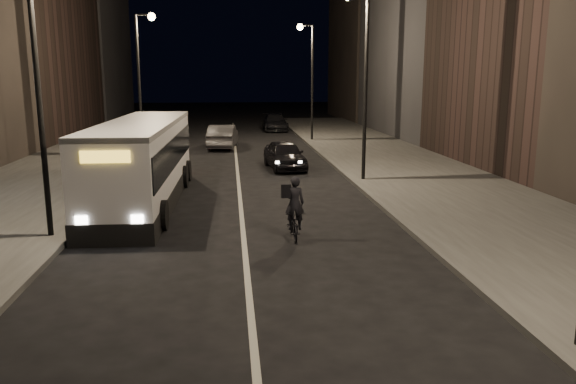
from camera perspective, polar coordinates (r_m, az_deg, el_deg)
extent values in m
plane|color=black|center=(13.27, -4.11, -9.12)|extent=(180.00, 180.00, 0.00)
cube|color=#393937|center=(28.22, 12.42, 2.01)|extent=(7.00, 70.00, 0.16)
cube|color=#393937|center=(28.01, -22.77, 1.29)|extent=(7.00, 70.00, 0.16)
cylinder|color=black|center=(25.12, 7.89, 10.36)|extent=(0.16, 0.16, 8.00)
cylinder|color=black|center=(40.84, 2.48, 10.95)|extent=(0.16, 0.16, 8.00)
cube|color=black|center=(40.91, 1.88, 16.56)|extent=(0.90, 0.08, 0.08)
sphere|color=#FFD18C|center=(40.85, 1.23, 16.43)|extent=(0.44, 0.44, 0.44)
cylinder|color=black|center=(17.23, -24.00, 8.89)|extent=(0.16, 0.16, 8.00)
cylinder|color=black|center=(34.80, -14.87, 10.44)|extent=(0.16, 0.16, 8.00)
cube|color=black|center=(34.90, -14.47, 17.05)|extent=(0.90, 0.08, 0.08)
sphere|color=#FFD18C|center=(34.83, -13.70, 16.93)|extent=(0.44, 0.44, 0.44)
cube|color=white|center=(21.68, -14.52, 2.88)|extent=(2.61, 11.44, 3.04)
cube|color=black|center=(21.63, -14.58, 4.00)|extent=(2.68, 11.06, 1.09)
cube|color=white|center=(21.52, -14.72, 6.76)|extent=(2.63, 11.44, 0.17)
cube|color=gold|center=(16.01, -18.07, 3.43)|extent=(1.33, 0.14, 0.33)
cylinder|color=black|center=(18.32, -20.08, -2.38)|extent=(0.35, 0.96, 0.95)
cylinder|color=black|center=(17.83, -12.70, -2.32)|extent=(0.35, 0.96, 0.95)
cylinder|color=black|center=(25.57, -15.69, 1.75)|extent=(0.35, 0.96, 0.95)
cylinder|color=black|center=(25.22, -10.39, 1.86)|extent=(0.35, 0.96, 0.95)
imported|color=black|center=(16.56, 0.58, -3.26)|extent=(0.58, 1.65, 0.87)
imported|color=black|center=(16.20, 0.66, -1.13)|extent=(0.58, 0.38, 1.58)
imported|color=black|center=(28.88, -0.34, 3.79)|extent=(2.19, 4.42, 1.45)
imported|color=#353638|center=(37.45, -6.63, 5.63)|extent=(2.09, 4.87, 1.56)
imported|color=black|center=(49.30, -1.34, 7.09)|extent=(2.05, 4.99, 1.44)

